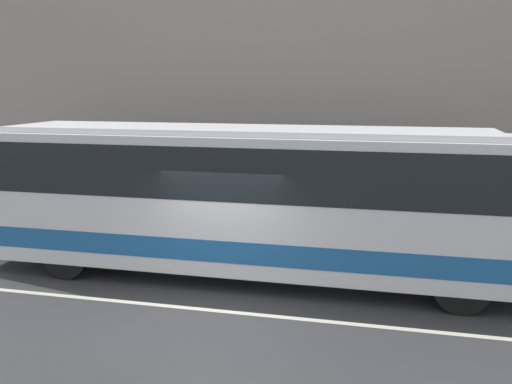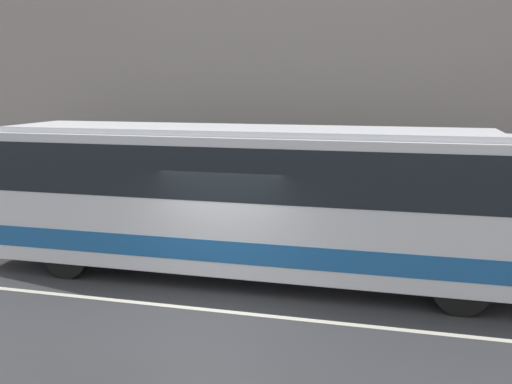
% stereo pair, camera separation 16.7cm
% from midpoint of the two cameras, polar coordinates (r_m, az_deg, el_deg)
% --- Properties ---
extents(ground_plane, '(60.00, 60.00, 0.00)m').
position_cam_midpoint_polar(ground_plane, '(11.00, -5.11, -11.69)').
color(ground_plane, '#38383A').
extents(sidewalk, '(60.00, 2.76, 0.14)m').
position_cam_midpoint_polar(sidewalk, '(15.90, 1.18, -4.31)').
color(sidewalk, gray).
rests_on(sidewalk, ground_plane).
extents(building_facade, '(60.00, 0.35, 9.03)m').
position_cam_midpoint_polar(building_facade, '(16.85, 2.40, 11.25)').
color(building_facade, gray).
rests_on(building_facade, ground_plane).
extents(lane_stripe, '(54.00, 0.14, 0.01)m').
position_cam_midpoint_polar(lane_stripe, '(11.00, -5.11, -11.68)').
color(lane_stripe, beige).
rests_on(lane_stripe, ground_plane).
extents(transit_bus, '(12.20, 2.59, 3.29)m').
position_cam_midpoint_polar(transit_bus, '(12.38, -1.72, -0.15)').
color(transit_bus, silver).
rests_on(transit_bus, ground_plane).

